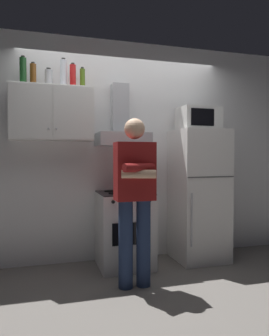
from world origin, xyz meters
TOP-DOWN VIEW (x-y plane):
  - ground_plane at (0.00, 0.00)m, footprint 7.00×7.00m
  - back_wall_tiled at (0.00, 0.60)m, footprint 4.80×0.10m
  - upper_cabinet at (-0.85, 0.37)m, footprint 0.90×0.37m
  - stove_oven at (-0.05, 0.25)m, footprint 0.60×0.62m
  - range_hood at (-0.05, 0.38)m, footprint 0.60×0.44m
  - refrigerator at (0.90, 0.25)m, footprint 0.60×0.62m
  - microwave at (0.90, 0.27)m, footprint 0.48×0.37m
  - person_standing at (-0.10, -0.36)m, footprint 0.38×0.33m
  - cooking_pot at (0.08, 0.13)m, footprint 0.28×0.18m
  - bottle_canister_steel at (-0.88, 0.41)m, footprint 0.08×0.08m
  - bottle_soda_red at (-0.62, 0.38)m, footprint 0.07×0.07m
  - bottle_beer_brown at (-1.05, 0.36)m, footprint 0.07×0.07m
  - bottle_vodka_clear at (-0.72, 0.40)m, footprint 0.08×0.08m
  - bottle_olive_oil at (-0.51, 0.38)m, footprint 0.06×0.06m
  - bottle_wine_green at (-1.15, 0.34)m, footprint 0.07×0.07m

SIDE VIEW (x-z plane):
  - ground_plane at x=0.00m, z-range 0.00..0.00m
  - stove_oven at x=-0.05m, z-range 0.00..0.87m
  - refrigerator at x=0.90m, z-range 0.00..1.60m
  - person_standing at x=-0.10m, z-range 0.08..1.72m
  - cooking_pot at x=0.08m, z-range 0.87..0.97m
  - back_wall_tiled at x=0.00m, z-range 0.00..2.70m
  - range_hood at x=-0.05m, z-range 1.22..1.97m
  - microwave at x=0.90m, z-range 1.60..1.88m
  - upper_cabinet at x=-0.85m, z-range 1.45..2.05m
  - bottle_canister_steel at x=-0.88m, z-range 2.04..2.26m
  - bottle_olive_oil at x=-0.51m, z-range 2.04..2.29m
  - bottle_beer_brown at x=-1.05m, z-range 2.04..2.29m
  - bottle_soda_red at x=-0.62m, z-range 2.04..2.32m
  - bottle_wine_green at x=-1.15m, z-range 2.04..2.35m
  - bottle_vodka_clear at x=-0.72m, z-range 2.04..2.38m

